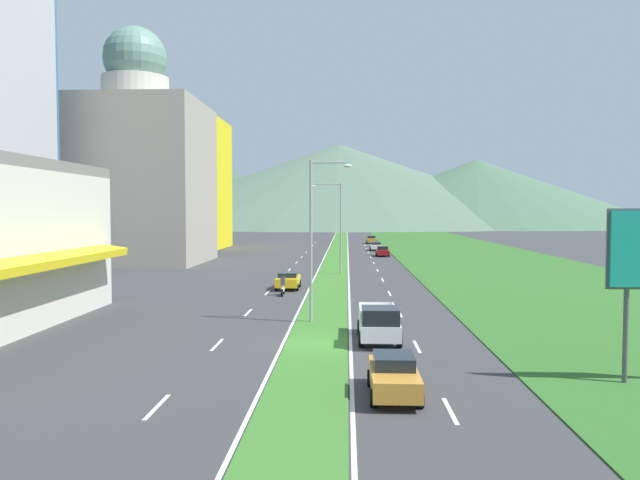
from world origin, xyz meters
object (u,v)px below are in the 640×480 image
Objects in this scene: car_4 at (394,375)px; pickup_truck_0 at (379,323)px; car_1 at (288,280)px; street_lamp_near at (315,231)px; car_2 at (371,240)px; car_0 at (383,251)px; motorcycle_rider at (283,286)px; street_lamp_mid at (337,222)px; car_3 at (376,246)px.

pickup_truck_0 reaches higher than car_4.
car_1 is at bearing -162.33° from pickup_truck_0.
car_2 is (7.13, 91.53, -4.84)m from street_lamp_near.
motorcycle_rider is (-10.56, -43.19, -0.02)m from car_0.
pickup_truck_0 is at bearing -3.51° from car_0.
car_3 is (6.04, 40.10, -4.92)m from street_lamp_mid.
car_2 is 2.39× the size of motorcycle_rider.
motorcycle_rider is at bearing 105.20° from street_lamp_near.
car_4 is (-3.43, -106.36, -0.02)m from car_2.
car_0 is at bearing -15.11° from car_1.
street_lamp_near reaches higher than car_2.
car_4 is (2.75, -43.34, -4.88)m from street_lamp_mid.
car_1 is 0.90× the size of car_2.
car_3 is at bearing -10.96° from car_1.
car_1 is 22.50m from pickup_truck_0.
street_lamp_mid is 17.85m from motorcycle_rider.
car_1 is at bearing -7.78° from car_2.
car_3 is at bearing -0.36° from car_2.
street_lamp_mid is 63.52m from car_2.
pickup_truck_0 is (-3.49, -96.94, 0.18)m from car_2.
car_2 is at bearing -7.78° from car_1.
pickup_truck_0 is (2.69, -33.91, -4.68)m from street_lamp_mid.
motorcycle_rider is (-3.22, 11.86, -4.90)m from street_lamp_near.
street_lamp_mid reaches higher than car_3.
car_4 is at bearing -165.47° from motorcycle_rider.
car_4 is at bearing -86.36° from street_lamp_mid.
car_4 is 9.42m from pickup_truck_0.
pickup_truck_0 is (3.63, -5.41, -4.66)m from street_lamp_near.
street_lamp_near is at bearing -4.45° from car_2.
car_4 is 27.57m from motorcycle_rider.
street_lamp_mid is 27.74m from car_0.
car_0 is 36.48m from car_2.
car_4 reaches higher than car_1.
car_0 is 0.86× the size of car_2.
car_1 is at bearing 101.27° from street_lamp_near.
car_0 is 44.47m from motorcycle_rider.
motorcycle_rider is at bearing -13.74° from car_0.
car_2 is 1.15× the size of car_3.
street_lamp_mid reaches higher than car_1.
street_lamp_mid is at bearing -175.46° from pickup_truck_0.
motorcycle_rider reaches higher than car_0.
car_2 reaches higher than car_4.
car_4 is at bearing 0.37° from pickup_truck_0.
car_1 is at bearing -167.42° from car_4.
car_0 is at bearing 177.01° from car_4.
street_lamp_mid reaches higher than car_4.
pickup_truck_0 is at bearing -2.06° from car_2.
street_lamp_mid is 2.36× the size of car_4.
street_lamp_near is 4.97× the size of motorcycle_rider.
car_2 reaches higher than car_0.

